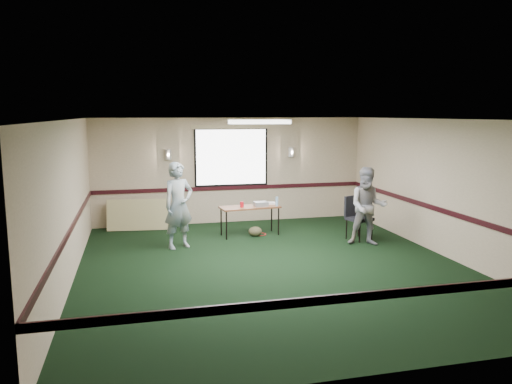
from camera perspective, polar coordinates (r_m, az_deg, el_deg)
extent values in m
plane|color=black|center=(9.34, 1.91, -8.51)|extent=(8.00, 8.00, 0.00)
plane|color=tan|center=(12.89, -2.85, 2.47)|extent=(7.00, 0.00, 7.00)
plane|color=tan|center=(5.37, 13.62, -6.97)|extent=(7.00, 0.00, 7.00)
plane|color=tan|center=(8.77, -20.66, -1.16)|extent=(0.00, 8.00, 8.00)
plane|color=tan|center=(10.52, 20.65, 0.44)|extent=(0.00, 8.00, 8.00)
plane|color=silver|center=(8.91, 2.00, 8.29)|extent=(8.00, 8.00, 0.00)
cube|color=black|center=(12.93, -2.82, 0.48)|extent=(7.00, 0.03, 0.10)
cube|color=black|center=(5.52, 13.37, -11.43)|extent=(7.00, 0.03, 0.10)
cube|color=black|center=(8.85, -20.40, -4.02)|extent=(0.03, 8.00, 0.10)
cube|color=black|center=(10.58, 20.45, -1.97)|extent=(0.03, 8.00, 0.10)
cube|color=black|center=(12.83, -2.84, 4.01)|extent=(1.90, 0.01, 1.50)
cube|color=white|center=(12.82, -2.83, 4.01)|extent=(1.80, 0.02, 1.40)
cube|color=#CBB58F|center=(12.78, -2.86, 7.45)|extent=(2.05, 0.08, 0.10)
cylinder|color=silver|center=(12.58, -10.00, 4.25)|extent=(0.16, 0.16, 0.25)
cylinder|color=silver|center=(13.18, 4.05, 4.57)|extent=(0.16, 0.16, 0.25)
cube|color=white|center=(9.88, 0.42, 8.01)|extent=(1.20, 0.32, 0.08)
cube|color=brown|center=(11.51, -0.71, -1.74)|extent=(1.42, 0.69, 0.04)
cylinder|color=black|center=(11.19, -3.39, -3.85)|extent=(0.03, 0.03, 0.65)
cylinder|color=black|center=(11.60, 2.59, -3.39)|extent=(0.03, 0.03, 0.65)
cylinder|color=black|center=(11.60, -4.00, -3.40)|extent=(0.03, 0.03, 0.65)
cylinder|color=black|center=(12.00, 1.80, -2.97)|extent=(0.03, 0.03, 0.65)
cube|color=gray|center=(11.54, 0.55, -1.37)|extent=(0.32, 0.27, 0.10)
cube|color=white|center=(11.80, 1.71, -1.28)|extent=(0.21, 0.17, 0.05)
cylinder|color=red|center=(11.40, -1.63, -1.43)|extent=(0.08, 0.08, 0.13)
cylinder|color=#84AFD8|center=(11.55, 2.39, -1.08)|extent=(0.07, 0.07, 0.22)
ellipsoid|color=#474028|center=(11.53, -0.10, -4.53)|extent=(0.34, 0.27, 0.23)
torus|color=red|center=(11.71, 0.46, -4.85)|extent=(0.34, 0.34, 0.01)
cube|color=tan|center=(12.42, -13.33, -2.56)|extent=(1.49, 0.39, 0.75)
cube|color=black|center=(11.41, 11.74, -3.02)|extent=(0.62, 0.62, 0.06)
cube|color=black|center=(11.51, 10.93, -1.57)|extent=(0.45, 0.23, 0.47)
cylinder|color=black|center=(11.19, 11.78, -4.58)|extent=(0.03, 0.03, 0.44)
cylinder|color=black|center=(11.48, 13.11, -4.28)|extent=(0.03, 0.03, 0.44)
cylinder|color=black|center=(11.45, 10.30, -4.22)|extent=(0.03, 0.03, 0.44)
cylinder|color=black|center=(11.74, 11.63, -3.94)|extent=(0.03, 0.03, 0.44)
imported|color=#3F658B|center=(10.53, -8.84, -1.52)|extent=(0.78, 0.67, 1.81)
imported|color=#7887BA|center=(10.91, 12.66, -1.63)|extent=(0.99, 0.88, 1.68)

